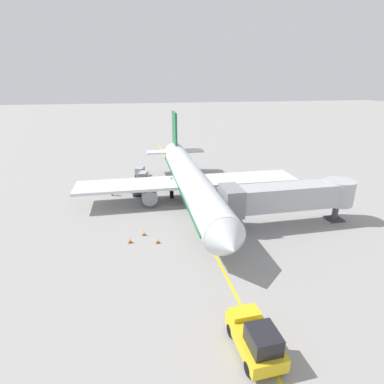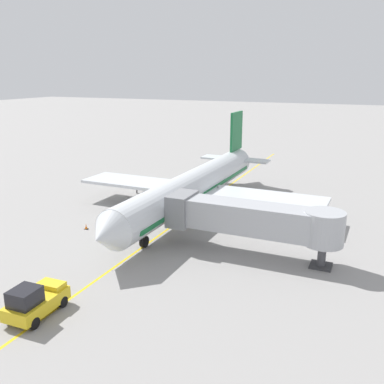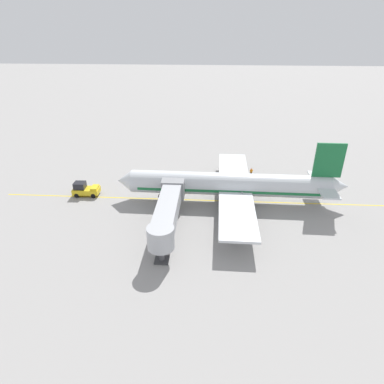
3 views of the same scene
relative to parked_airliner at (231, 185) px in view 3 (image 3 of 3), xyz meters
name	(u,v)px [view 3 (image 3 of 3)]	position (x,y,z in m)	size (l,w,h in m)	color
ground_plane	(239,201)	(0.28, -1.62, -3.19)	(400.00, 400.00, 0.00)	gray
gate_lead_in_line	(239,201)	(0.28, -1.62, -3.18)	(0.24, 80.00, 0.01)	gold
parked_airliner	(231,185)	(0.00, 0.00, 0.00)	(30.07, 37.25, 10.63)	silver
jet_bridge	(167,211)	(-9.52, 9.10, 0.27)	(15.72, 3.50, 4.98)	#A8AAAF
pushback_tractor	(85,189)	(0.91, 24.78, -2.09)	(2.36, 4.48, 2.40)	gold
baggage_tug_lead	(252,180)	(7.15, -4.30, -2.47)	(1.76, 2.70, 1.62)	slate
baggage_cart_front	(253,181)	(6.30, -4.45, -2.24)	(1.95, 2.96, 1.58)	#4C4C51
baggage_cart_second_in_train	(271,182)	(6.28, -7.65, -2.24)	(1.95, 2.96, 1.58)	#4C4C51
baggage_cart_third_in_train	(286,183)	(5.82, -10.23, -2.24)	(1.95, 2.96, 1.58)	#4C4C51
baggage_cart_tail_end	(303,183)	(6.20, -13.31, -2.24)	(1.95, 2.96, 1.58)	#4C4C51
ground_crew_wing_walker	(251,172)	(10.57, -4.54, -2.23)	(0.41, 0.68, 1.69)	#232328
safety_cone_nose_left	(176,178)	(8.20, 9.78, -2.90)	(0.36, 0.36, 0.59)	black
safety_cone_nose_right	(183,182)	(6.73, 8.46, -2.90)	(0.36, 0.36, 0.59)	black
safety_cone_wing_tip	(172,184)	(5.42, 10.40, -2.90)	(0.36, 0.36, 0.59)	black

